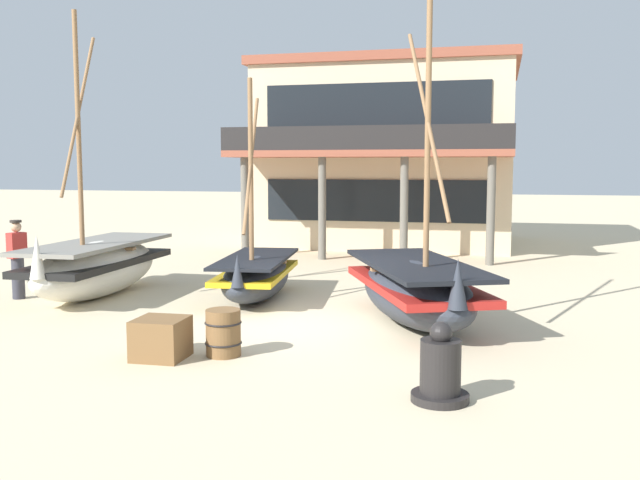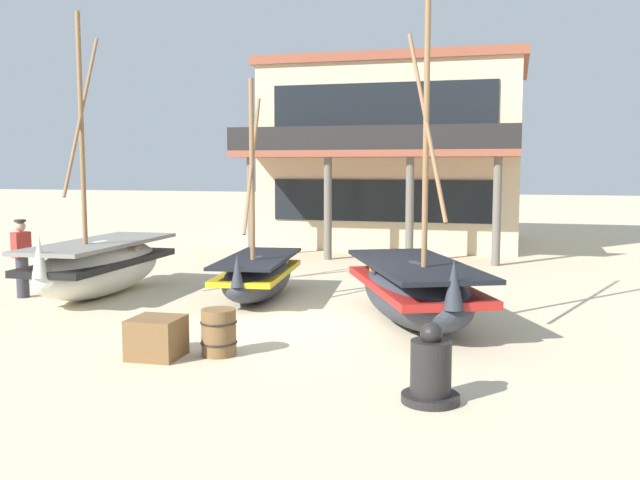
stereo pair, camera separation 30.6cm
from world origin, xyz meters
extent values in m
plane|color=beige|center=(0.00, 0.00, 0.00)|extent=(120.00, 120.00, 0.00)
ellipsoid|color=silver|center=(-5.10, 1.36, 0.60)|extent=(1.66, 4.46, 1.19)
cube|color=black|center=(-5.10, 1.36, 0.75)|extent=(1.67, 4.28, 0.14)
cube|color=gray|center=(-5.10, 1.36, 1.15)|extent=(1.70, 4.37, 0.08)
cone|color=silver|center=(-5.03, -0.75, 1.13)|extent=(0.31, 0.31, 0.84)
cylinder|color=olive|center=(-5.08, 0.81, 3.40)|extent=(0.10, 0.10, 5.13)
cylinder|color=olive|center=(-5.08, 0.81, 3.87)|extent=(0.12, 1.48, 3.35)
cube|color=olive|center=(-5.11, 1.69, 1.01)|extent=(1.45, 0.21, 0.06)
ellipsoid|color=#2D333D|center=(1.92, 0.46, 0.55)|extent=(3.20, 4.55, 1.11)
cube|color=red|center=(1.92, 0.46, 0.69)|extent=(3.15, 4.40, 0.13)
cube|color=black|center=(1.92, 0.46, 1.06)|extent=(3.21, 4.49, 0.08)
cone|color=#2D333D|center=(2.77, -1.42, 1.05)|extent=(0.42, 0.42, 0.78)
cylinder|color=olive|center=(2.14, -0.03, 3.20)|extent=(0.10, 0.10, 4.85)
cylinder|color=olive|center=(2.14, -0.03, 3.57)|extent=(0.99, 2.10, 3.29)
cube|color=olive|center=(1.79, 0.75, 0.94)|extent=(1.44, 0.76, 0.06)
ellipsoid|color=#2D333D|center=(-1.64, 1.92, 0.45)|extent=(1.71, 3.69, 0.90)
cube|color=gold|center=(-1.64, 1.92, 0.56)|extent=(1.70, 3.55, 0.11)
cube|color=black|center=(-1.64, 1.92, 0.87)|extent=(1.74, 3.63, 0.06)
cone|color=#2D333D|center=(-1.41, 0.23, 0.86)|extent=(0.28, 0.28, 0.63)
cylinder|color=olive|center=(-1.58, 1.48, 2.61)|extent=(0.10, 0.10, 3.96)
cylinder|color=olive|center=(-1.58, 1.48, 2.86)|extent=(0.26, 1.48, 2.78)
cube|color=olive|center=(-1.67, 2.19, 0.77)|extent=(1.21, 0.31, 0.06)
cylinder|color=#33333D|center=(-6.57, 0.67, 0.44)|extent=(0.26, 0.26, 0.88)
cube|color=#B22D28|center=(-6.57, 0.67, 1.15)|extent=(0.32, 0.41, 0.54)
sphere|color=tan|center=(-6.57, 0.67, 1.54)|extent=(0.22, 0.22, 0.22)
cylinder|color=#2D2823|center=(-6.57, 0.67, 1.66)|extent=(0.24, 0.24, 0.05)
cylinder|color=black|center=(2.71, -3.77, 0.05)|extent=(0.70, 0.70, 0.10)
cylinder|color=black|center=(2.71, -3.77, 0.43)|extent=(0.49, 0.49, 0.65)
sphere|color=black|center=(2.71, -3.77, 0.84)|extent=(0.27, 0.27, 0.27)
cylinder|color=brown|center=(-0.60, -2.49, 0.35)|extent=(0.52, 0.52, 0.70)
torus|color=black|center=(-0.60, -2.49, 0.50)|extent=(0.56, 0.56, 0.03)
torus|color=black|center=(-0.60, -2.49, 0.20)|extent=(0.56, 0.56, 0.03)
cube|color=brown|center=(-1.44, -2.86, 0.30)|extent=(0.75, 0.75, 0.60)
cube|color=beige|center=(-0.58, 13.86, 3.09)|extent=(8.65, 6.69, 6.18)
cube|color=brown|center=(-0.58, 13.86, 6.33)|extent=(9.00, 6.96, 0.30)
cube|color=black|center=(-0.58, 10.48, 1.70)|extent=(7.27, 0.06, 1.36)
cube|color=black|center=(-0.58, 10.48, 4.79)|extent=(7.27, 0.06, 1.36)
cube|color=brown|center=(-0.58, 9.28, 3.19)|extent=(8.65, 2.47, 0.20)
cylinder|color=#666056|center=(-4.29, 8.41, 1.55)|extent=(0.24, 0.24, 3.09)
cylinder|color=#666056|center=(-1.82, 8.41, 1.55)|extent=(0.24, 0.24, 3.09)
cylinder|color=#666056|center=(0.65, 8.41, 1.55)|extent=(0.24, 0.24, 3.09)
cylinder|color=#666056|center=(3.13, 8.41, 1.55)|extent=(0.24, 0.24, 3.09)
cube|color=black|center=(-0.58, 8.09, 3.64)|extent=(8.65, 0.08, 0.70)
camera|label=1|loc=(3.33, -12.10, 2.83)|focal=39.48mm
camera|label=2|loc=(3.63, -12.02, 2.83)|focal=39.48mm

